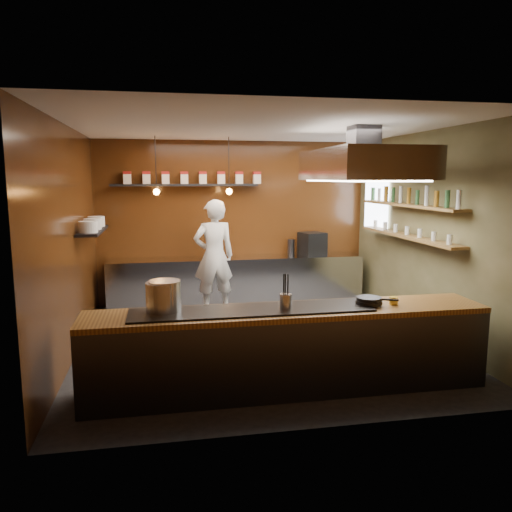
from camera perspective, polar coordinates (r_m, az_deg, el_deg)
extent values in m
plane|color=black|center=(7.21, 0.46, -9.91)|extent=(5.00, 5.00, 0.00)
plane|color=black|center=(9.33, -2.49, 3.82)|extent=(5.00, 0.00, 5.00)
plane|color=black|center=(6.85, -20.52, 1.42)|extent=(0.00, 5.00, 5.00)
plane|color=#444427|center=(7.75, 18.94, 2.31)|extent=(0.00, 5.00, 5.00)
plane|color=silver|center=(6.86, 0.49, 14.55)|extent=(5.00, 5.00, 0.00)
plane|color=white|center=(9.21, 13.58, 6.02)|extent=(0.00, 1.00, 1.00)
cube|color=silver|center=(9.16, -2.16, -2.92)|extent=(4.60, 0.65, 0.90)
cube|color=#38383D|center=(5.59, 3.69, -10.92)|extent=(4.40, 0.70, 0.86)
cube|color=brown|center=(5.45, 3.73, -6.37)|extent=(4.40, 0.72, 0.06)
cube|color=black|center=(5.36, -0.43, -6.18)|extent=(2.60, 0.55, 0.02)
cube|color=black|center=(9.07, -8.09, 8.03)|extent=(2.60, 0.26, 0.04)
cube|color=black|center=(7.80, -18.15, 2.76)|extent=(0.30, 1.40, 0.04)
cube|color=brown|center=(7.90, 17.01, 5.58)|extent=(0.26, 2.80, 0.04)
cube|color=brown|center=(7.94, 16.86, 2.20)|extent=(0.26, 2.80, 0.04)
cube|color=#38383D|center=(6.84, 12.21, 13.11)|extent=(0.35, 0.35, 0.30)
cube|color=silver|center=(6.82, 12.12, 10.18)|extent=(1.20, 2.00, 0.40)
cube|color=white|center=(6.82, 12.06, 8.41)|extent=(1.00, 1.80, 0.02)
cylinder|color=black|center=(8.40, -11.40, 10.27)|extent=(0.01, 0.01, 0.90)
sphere|color=orange|center=(8.40, -11.30, 7.20)|extent=(0.10, 0.10, 0.10)
cylinder|color=black|center=(8.47, -3.12, 10.42)|extent=(0.01, 0.01, 0.90)
sphere|color=orange|center=(8.47, -3.09, 7.37)|extent=(0.10, 0.10, 0.10)
cube|color=beige|center=(9.07, -14.50, 8.50)|extent=(0.13, 0.13, 0.17)
cube|color=maroon|center=(9.07, -14.52, 9.20)|extent=(0.13, 0.13, 0.05)
cube|color=beige|center=(9.06, -12.40, 8.58)|extent=(0.13, 0.13, 0.17)
cube|color=maroon|center=(9.06, -12.42, 9.27)|extent=(0.14, 0.13, 0.05)
cube|color=beige|center=(9.05, -10.30, 8.64)|extent=(0.13, 0.13, 0.17)
cube|color=maroon|center=(9.06, -10.32, 9.34)|extent=(0.13, 0.13, 0.05)
cube|color=beige|center=(9.06, -8.20, 8.69)|extent=(0.13, 0.13, 0.17)
cube|color=maroon|center=(9.06, -8.21, 9.39)|extent=(0.14, 0.13, 0.05)
cube|color=beige|center=(9.08, -6.10, 8.73)|extent=(0.13, 0.13, 0.17)
cube|color=maroon|center=(9.08, -6.11, 9.43)|extent=(0.14, 0.13, 0.05)
cube|color=beige|center=(9.12, -4.02, 8.76)|extent=(0.13, 0.13, 0.17)
cube|color=maroon|center=(9.12, -4.03, 9.45)|extent=(0.14, 0.13, 0.05)
cube|color=beige|center=(9.16, -1.95, 8.78)|extent=(0.13, 0.13, 0.17)
cube|color=maroon|center=(9.16, -1.96, 9.47)|extent=(0.14, 0.13, 0.05)
cube|color=beige|center=(9.22, 0.09, 8.78)|extent=(0.13, 0.13, 0.17)
cube|color=maroon|center=(9.22, 0.09, 9.47)|extent=(0.14, 0.13, 0.05)
cylinder|color=silver|center=(7.35, -18.63, 3.17)|extent=(0.26, 0.26, 0.16)
cylinder|color=silver|center=(7.79, -18.19, 3.49)|extent=(0.26, 0.26, 0.16)
cylinder|color=silver|center=(8.24, -17.79, 3.78)|extent=(0.26, 0.26, 0.16)
cylinder|color=silver|center=(6.77, 22.17, 6.01)|extent=(0.06, 0.06, 0.24)
cylinder|color=#2D5933|center=(6.99, 21.02, 6.14)|extent=(0.06, 0.06, 0.24)
cylinder|color=#8C601E|center=(7.22, 19.94, 6.27)|extent=(0.06, 0.06, 0.24)
cylinder|color=silver|center=(7.44, 18.92, 6.39)|extent=(0.06, 0.06, 0.24)
cylinder|color=#2D5933|center=(7.67, 17.96, 6.49)|extent=(0.06, 0.06, 0.24)
cylinder|color=#8C601E|center=(7.90, 17.06, 6.59)|extent=(0.06, 0.06, 0.24)
cylinder|color=silver|center=(8.13, 16.21, 6.69)|extent=(0.06, 0.06, 0.24)
cylinder|color=#2D5933|center=(8.36, 15.40, 6.77)|extent=(0.06, 0.06, 0.24)
cylinder|color=#8C601E|center=(8.60, 14.64, 6.85)|extent=(0.06, 0.06, 0.24)
cylinder|color=silver|center=(8.83, 13.92, 6.93)|extent=(0.06, 0.06, 0.24)
cylinder|color=#2D5933|center=(9.07, 13.24, 7.00)|extent=(0.06, 0.06, 0.24)
cylinder|color=silver|center=(6.94, 21.25, 1.76)|extent=(0.07, 0.07, 0.13)
cylinder|color=silver|center=(7.27, 19.66, 2.14)|extent=(0.07, 0.07, 0.13)
cylinder|color=silver|center=(7.60, 18.21, 2.49)|extent=(0.07, 0.07, 0.13)
cylinder|color=silver|center=(7.93, 16.89, 2.81)|extent=(0.07, 0.07, 0.13)
cylinder|color=silver|center=(8.27, 15.67, 3.10)|extent=(0.07, 0.07, 0.13)
cylinder|color=silver|center=(8.62, 14.54, 3.36)|extent=(0.07, 0.07, 0.13)
cylinder|color=silver|center=(8.96, 13.50, 3.60)|extent=(0.07, 0.07, 0.13)
cylinder|color=silver|center=(5.33, -10.36, -4.50)|extent=(0.41, 0.41, 0.33)
cylinder|color=#B8BABF|center=(5.31, -10.71, -4.63)|extent=(0.42, 0.42, 0.31)
cylinder|color=silver|center=(5.34, 3.41, -5.23)|extent=(0.16, 0.16, 0.16)
cylinder|color=black|center=(5.72, 12.78, -5.15)|extent=(0.30, 0.30, 0.04)
cylinder|color=black|center=(5.71, 12.79, -4.79)|extent=(0.28, 0.28, 0.04)
cylinder|color=black|center=(5.72, 15.10, -4.86)|extent=(0.18, 0.09, 0.02)
cylinder|color=gold|center=(5.83, 15.45, -4.94)|extent=(0.10, 0.10, 0.09)
cube|color=black|center=(9.37, 6.45, 1.41)|extent=(0.52, 0.50, 0.42)
imported|color=silver|center=(8.69, -4.81, -0.01)|extent=(0.78, 0.57, 1.97)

